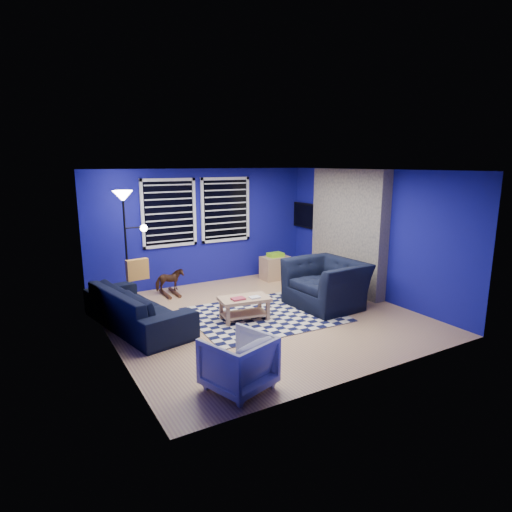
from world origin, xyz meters
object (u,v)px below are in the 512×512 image
Objects in this scene: sofa at (137,307)px; armchair_bent at (238,362)px; tv at (307,216)px; floor_lamp at (125,212)px; armchair_big at (326,284)px; rocking_horse at (170,280)px; coffee_table at (244,304)px; cabinet at (275,267)px.

sofa is 3.14× the size of armchair_bent.
tv is 0.47× the size of floor_lamp.
sofa is at bearing -106.02° from armchair_big.
sofa reaches higher than armchair_bent.
floor_lamp is (0.20, 1.26, 1.41)m from sofa.
sofa is at bearing 147.29° from rocking_horse.
armchair_big is 3.92m from floor_lamp.
coffee_table is at bearing -159.09° from rocking_horse.
sofa is 3.76m from cabinet.
tv is at bearing -86.06° from rocking_horse.
tv is 1.11× the size of coffee_table.
tv is 4.24m from floor_lamp.
armchair_bent is at bearing -127.39° from cabinet.
tv reaches higher than sofa.
floor_lamp is at bearing 101.91° from rocking_horse.
floor_lamp reaches higher than sofa.
tv reaches higher than armchair_big.
cabinet is at bearing 46.34° from coffee_table.
floor_lamp reaches higher than tv.
armchair_bent is (-2.80, -1.83, -0.10)m from armchair_big.
sofa is 2.61m from armchair_bent.
armchair_big is at bearing -164.80° from armchair_bent.
armchair_big is (3.30, -0.74, 0.10)m from sofa.
sofa is at bearing -98.94° from floor_lamp.
armchair_bent is at bearing 179.37° from sofa.
cabinet is (1.87, 1.96, -0.02)m from coffee_table.
armchair_bent is (-3.92, -3.97, -1.07)m from tv.
armchair_bent is 1.15× the size of cabinet.
sofa is 3.39m from armchair_big.
cabinet is at bearing -145.60° from armchair_bent.
armchair_big is at bearing -117.71° from tv.
tv is 2.60m from armchair_big.
rocking_horse is at bearing 107.31° from coffee_table.
tv is at bearing 4.22° from cabinet.
rocking_horse is (0.51, 3.95, -0.03)m from armchair_bent.
armchair_big reaches higher than sofa.
coffee_table is (0.63, -2.01, -0.01)m from rocking_horse.
armchair_bent is (0.50, -2.57, -0.00)m from sofa.
cabinet reaches higher than rocking_horse.
armchair_big is 1.67m from coffee_table.
rocking_horse is (-3.41, -0.02, -1.10)m from tv.
armchair_big is at bearing -114.33° from sofa.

